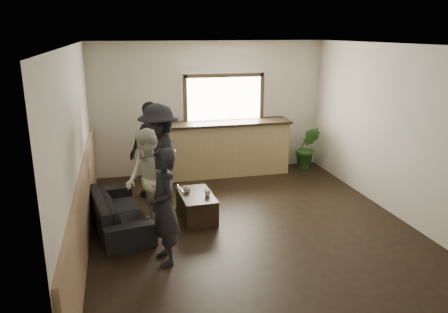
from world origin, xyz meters
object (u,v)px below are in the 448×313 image
object	(u,v)px
person_a	(164,207)
person_c	(160,159)
bar_counter	(227,145)
sofa	(119,211)
person_d	(153,150)
cup_b	(208,193)
potted_plant	(307,147)
person_b	(148,181)
coffee_table	(197,206)
cup_a	(187,189)

from	to	relation	value
person_a	person_c	world-z (taller)	person_c
bar_counter	person_a	world-z (taller)	bar_counter
sofa	person_d	xyz separation A→B (m)	(0.66, 1.26, 0.62)
cup_b	person_c	world-z (taller)	person_c
potted_plant	person_b	distance (m)	4.42
coffee_table	potted_plant	size ratio (longest dim) A/B	0.98
cup_a	person_b	xyz separation A→B (m)	(-0.67, -0.41, 0.34)
bar_counter	person_c	xyz separation A→B (m)	(-1.58, -1.71, 0.29)
cup_b	person_d	size ratio (longest dim) A/B	0.06
cup_a	person_a	world-z (taller)	person_a
sofa	cup_b	world-z (taller)	sofa
sofa	cup_a	size ratio (longest dim) A/B	16.78
person_a	person_d	distance (m)	2.50
coffee_table	cup_b	size ratio (longest dim) A/B	8.94
person_d	person_c	bearing A→B (deg)	55.97
potted_plant	person_b	bearing A→B (deg)	-147.14
bar_counter	sofa	world-z (taller)	bar_counter
coffee_table	cup_b	bearing A→B (deg)	-36.81
sofa	cup_a	xyz separation A→B (m)	(1.12, 0.21, 0.19)
sofa	coffee_table	size ratio (longest dim) A/B	2.00
bar_counter	sofa	bearing A→B (deg)	-135.83
coffee_table	person_c	distance (m)	1.00
bar_counter	sofa	distance (m)	3.23
sofa	person_b	world-z (taller)	person_b
coffee_table	cup_a	size ratio (longest dim) A/B	8.39
cup_a	person_b	size ratio (longest dim) A/B	0.07
potted_plant	person_d	xyz separation A→B (m)	(-3.49, -0.93, 0.42)
coffee_table	cup_a	distance (m)	0.31
sofa	person_b	distance (m)	0.72
bar_counter	cup_b	xyz separation A→B (m)	(-0.89, -2.28, -0.18)
person_b	sofa	bearing A→B (deg)	-129.12
cup_b	cup_a	bearing A→B (deg)	139.13
cup_a	potted_plant	distance (m)	3.63
sofa	cup_a	bearing A→B (deg)	-89.37
coffee_table	cup_b	xyz separation A→B (m)	(0.16, -0.12, 0.26)
cup_b	potted_plant	xyz separation A→B (m)	(2.74, 2.23, 0.01)
cup_b	person_d	xyz separation A→B (m)	(-0.75, 1.30, 0.43)
potted_plant	coffee_table	bearing A→B (deg)	-144.00
potted_plant	person_a	size ratio (longest dim) A/B	0.61
person_d	bar_counter	bearing A→B (deg)	172.16
cup_a	person_b	world-z (taller)	person_b
cup_b	person_c	bearing A→B (deg)	140.64
sofa	person_c	xyz separation A→B (m)	(0.72, 0.52, 0.66)
bar_counter	coffee_table	size ratio (longest dim) A/B	2.89
coffee_table	person_a	distance (m)	1.58
cup_a	person_d	xyz separation A→B (m)	(-0.46, 1.05, 0.43)
person_a	cup_b	bearing A→B (deg)	134.09
potted_plant	person_b	world-z (taller)	person_b
bar_counter	coffee_table	distance (m)	2.44
bar_counter	potted_plant	world-z (taller)	bar_counter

